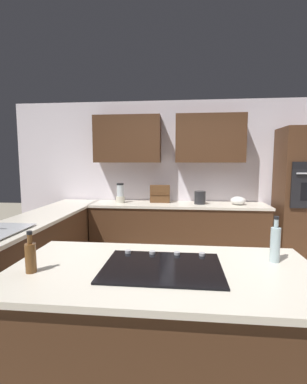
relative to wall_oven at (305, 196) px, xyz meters
The scene contains 16 objects.
ground_plane 2.73m from the wall_oven, 42.84° to the left, with size 14.00×14.00×0.00m, color #9E937F.
wall_back 2.00m from the wall_oven, ahead, with size 6.00×0.44×2.60m.
lower_cabinets_back 2.05m from the wall_oven, ahead, with size 2.80×0.60×0.86m, color #472B19.
countertop_back 1.96m from the wall_oven, ahead, with size 2.84×0.64×0.04m, color silver.
lower_cabinets_side 3.90m from the wall_oven, 17.62° to the left, with size 0.60×2.90×0.86m, color #472B19.
countertop_side 3.85m from the wall_oven, 17.62° to the left, with size 0.64×2.94×0.04m, color silver.
island_base 3.43m from the wall_oven, 53.33° to the left, with size 1.92×0.93×0.86m, color #472B19.
island_top 3.38m from the wall_oven, 53.33° to the left, with size 2.00×1.01×0.04m, color silver.
wall_oven is the anchor object (origin of this frame).
cooktop 3.37m from the wall_oven, 53.27° to the left, with size 0.76×0.56×0.03m.
blender 2.90m from the wall_oven, ahead, with size 0.15×0.15×0.32m.
mixing_bowl 1.00m from the wall_oven, ahead, with size 0.24×0.24×0.13m, color white.
spice_rack 2.25m from the wall_oven, ahead, with size 0.32×0.11×0.29m.
kettle 1.60m from the wall_oven, ahead, with size 0.18×0.18×0.21m, color #262628.
oil_bottle 4.01m from the wall_oven, 45.29° to the left, with size 0.07×0.07×0.26m.
second_bottle 2.81m from the wall_oven, 63.43° to the left, with size 0.07×0.07×0.32m.
Camera 1 is at (0.05, 2.68, 1.59)m, focal length 25.58 mm.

